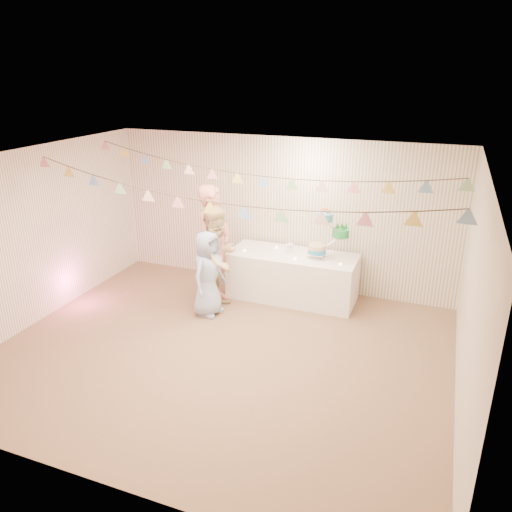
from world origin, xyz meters
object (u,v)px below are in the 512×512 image
(person_adult_a, at_px, (214,246))
(cake_stand, at_px, (328,237))
(table, at_px, (293,276))
(person_child, at_px, (208,274))
(person_adult_b, at_px, (218,259))

(person_adult_a, bearing_deg, cake_stand, -63.38)
(cake_stand, bearing_deg, table, -174.81)
(table, height_order, cake_stand, cake_stand)
(person_adult_a, distance_m, person_child, 0.52)
(table, height_order, person_adult_a, person_adult_a)
(table, xyz_separation_m, person_child, (-1.05, -1.02, 0.29))
(cake_stand, distance_m, person_adult_b, 1.77)
(cake_stand, relative_size, person_child, 0.56)
(person_adult_b, height_order, person_child, person_adult_b)
(cake_stand, distance_m, person_child, 1.98)
(table, xyz_separation_m, person_adult_a, (-1.13, -0.60, 0.59))
(table, xyz_separation_m, cake_stand, (0.55, 0.05, 0.74))
(cake_stand, xyz_separation_m, person_child, (-1.60, -1.07, -0.45))
(person_adult_a, xyz_separation_m, person_child, (0.08, -0.41, -0.31))
(table, relative_size, person_child, 1.54)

